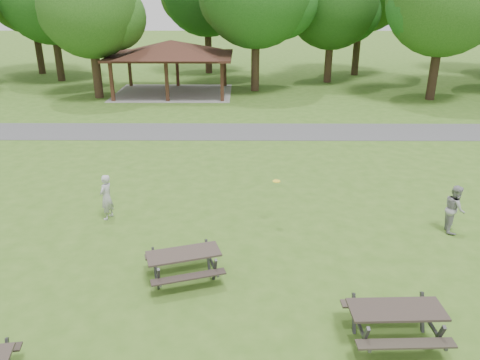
# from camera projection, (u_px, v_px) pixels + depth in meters

# --- Properties ---
(ground) EXTENTS (160.00, 160.00, 0.00)m
(ground) POSITION_uv_depth(u_px,v_px,m) (200.00, 286.00, 11.99)
(ground) COLOR #3B621C
(ground) RESTS_ON ground
(asphalt_path) EXTENTS (120.00, 3.20, 0.02)m
(asphalt_path) POSITION_uv_depth(u_px,v_px,m) (222.00, 132.00, 24.95)
(asphalt_path) COLOR #464649
(asphalt_path) RESTS_ON ground
(pavilion) EXTENTS (8.60, 7.01, 3.76)m
(pavilion) POSITION_uv_depth(u_px,v_px,m) (171.00, 50.00, 33.07)
(pavilion) COLOR #3A2015
(pavilion) RESTS_ON ground
(tree_row_d) EXTENTS (6.93, 6.60, 9.27)m
(tree_row_d) POSITION_uv_depth(u_px,v_px,m) (91.00, 10.00, 30.71)
(tree_row_d) COLOR #2F2014
(tree_row_d) RESTS_ON ground
(tree_row_f) EXTENTS (7.35, 7.00, 9.55)m
(tree_row_f) POSITION_uv_depth(u_px,v_px,m) (333.00, 6.00, 36.15)
(tree_row_f) COLOR #312116
(tree_row_f) RESTS_ON ground
(tree_row_g) EXTENTS (7.77, 7.40, 10.25)m
(tree_row_g) POSITION_uv_depth(u_px,v_px,m) (446.00, 1.00, 29.91)
(tree_row_g) COLOR black
(tree_row_g) RESTS_ON ground
(picnic_table_middle) EXTENTS (2.23, 1.99, 0.81)m
(picnic_table_middle) POSITION_uv_depth(u_px,v_px,m) (184.00, 259.00, 12.05)
(picnic_table_middle) COLOR #322924
(picnic_table_middle) RESTS_ON ground
(picnic_table_far) EXTENTS (2.05, 1.67, 0.86)m
(picnic_table_far) POSITION_uv_depth(u_px,v_px,m) (396.00, 316.00, 9.89)
(picnic_table_far) COLOR #2D2521
(picnic_table_far) RESTS_ON ground
(frisbee_in_flight) EXTENTS (0.26, 0.26, 0.02)m
(frisbee_in_flight) POSITION_uv_depth(u_px,v_px,m) (276.00, 181.00, 14.56)
(frisbee_in_flight) COLOR yellow
(frisbee_in_flight) RESTS_ON ground
(frisbee_thrower) EXTENTS (0.53, 0.65, 1.54)m
(frisbee_thrower) POSITION_uv_depth(u_px,v_px,m) (106.00, 197.00, 15.24)
(frisbee_thrower) COLOR #B1B0B3
(frisbee_thrower) RESTS_ON ground
(frisbee_catcher) EXTENTS (0.69, 0.82, 1.53)m
(frisbee_catcher) POSITION_uv_depth(u_px,v_px,m) (454.00, 209.00, 14.45)
(frisbee_catcher) COLOR #939395
(frisbee_catcher) RESTS_ON ground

